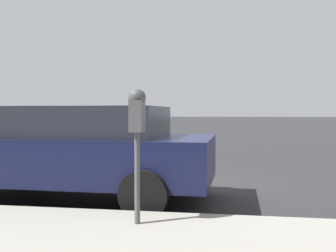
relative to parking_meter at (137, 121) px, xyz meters
The scene contains 3 objects.
ground_plane 3.06m from the parking_meter, 10.68° to the left, with size 220.00×220.00×0.00m, color #2B2B2D.
parking_meter is the anchor object (origin of this frame).
car_navy 2.25m from the parking_meter, 38.25° to the left, with size 2.12×4.27×1.46m.
Camera 1 is at (-6.83, -1.51, 1.37)m, focal length 42.00 mm.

